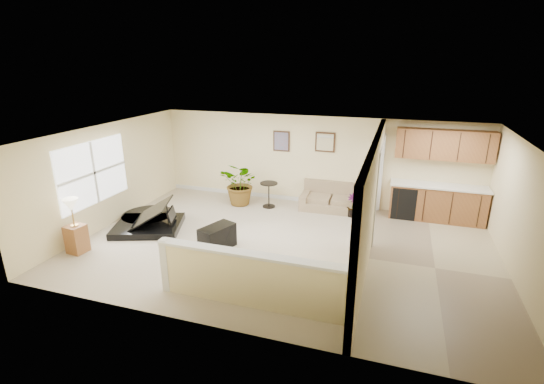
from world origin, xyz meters
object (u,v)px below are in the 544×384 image
(piano, at_px, (148,203))
(lamp_stand, at_px, (75,230))
(accent_table, at_px, (269,192))
(palm_plant, at_px, (242,184))
(small_plant, at_px, (353,207))
(loveseat, at_px, (332,196))
(piano_bench, at_px, (217,238))

(piano, relative_size, lamp_stand, 1.78)
(accent_table, relative_size, palm_plant, 0.54)
(piano, distance_m, accent_table, 3.25)
(palm_plant, height_order, small_plant, palm_plant)
(loveseat, distance_m, accent_table, 1.75)
(accent_table, distance_m, lamp_stand, 4.93)
(piano, relative_size, small_plant, 3.60)
(palm_plant, distance_m, small_plant, 3.15)
(piano_bench, height_order, accent_table, accent_table)
(loveseat, bearing_deg, palm_plant, -170.83)
(piano_bench, relative_size, palm_plant, 0.61)
(palm_plant, height_order, lamp_stand, palm_plant)
(piano_bench, height_order, small_plant, small_plant)
(piano, height_order, accent_table, piano)
(lamp_stand, bearing_deg, piano_bench, 20.71)
(palm_plant, distance_m, lamp_stand, 4.44)
(accent_table, bearing_deg, loveseat, 14.69)
(piano_bench, xyz_separation_m, palm_plant, (-0.55, 2.76, 0.35))
(loveseat, relative_size, small_plant, 2.80)
(piano_bench, relative_size, accent_table, 1.13)
(piano_bench, xyz_separation_m, lamp_stand, (-2.80, -1.06, 0.25))
(small_plant, bearing_deg, accent_table, -178.84)
(piano, height_order, loveseat, piano)
(lamp_stand, bearing_deg, palm_plant, 59.42)
(piano_bench, bearing_deg, lamp_stand, -159.29)
(piano_bench, relative_size, small_plant, 1.33)
(small_plant, bearing_deg, piano, -154.25)
(loveseat, distance_m, lamp_stand, 6.42)
(palm_plant, xyz_separation_m, small_plant, (3.13, 0.09, -0.36))
(piano_bench, relative_size, lamp_stand, 0.66)
(piano_bench, bearing_deg, accent_table, 84.87)
(small_plant, bearing_deg, piano_bench, -132.14)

